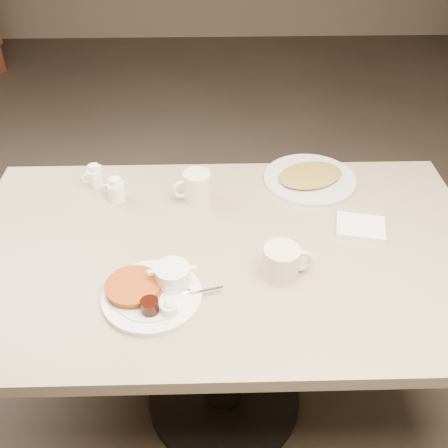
{
  "coord_description": "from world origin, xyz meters",
  "views": [
    {
      "loc": [
        -0.03,
        -1.12,
        1.73
      ],
      "look_at": [
        0.0,
        0.02,
        0.82
      ],
      "focal_mm": 41.72,
      "sensor_mm": 36.0,
      "label": 1
    }
  ],
  "objects_px": {
    "creamer_right": "(116,190)",
    "hash_plate": "(310,178)",
    "coffee_mug_far": "(196,187)",
    "coffee_mug_near": "(283,262)",
    "diner_table": "(224,289)",
    "main_plate": "(153,290)",
    "creamer_left": "(95,177)"
  },
  "relations": [
    {
      "from": "coffee_mug_far",
      "to": "creamer_left",
      "type": "relative_size",
      "value": 1.66
    },
    {
      "from": "main_plate",
      "to": "creamer_left",
      "type": "xyz_separation_m",
      "value": [
        -0.23,
        0.51,
        0.01
      ]
    },
    {
      "from": "coffee_mug_far",
      "to": "creamer_right",
      "type": "height_order",
      "value": "coffee_mug_far"
    },
    {
      "from": "coffee_mug_far",
      "to": "hash_plate",
      "type": "height_order",
      "value": "coffee_mug_far"
    },
    {
      "from": "coffee_mug_far",
      "to": "coffee_mug_near",
      "type": "bearing_deg",
      "value": -56.2
    },
    {
      "from": "coffee_mug_far",
      "to": "hash_plate",
      "type": "bearing_deg",
      "value": 14.29
    },
    {
      "from": "hash_plate",
      "to": "creamer_right",
      "type": "bearing_deg",
      "value": -172.01
    },
    {
      "from": "diner_table",
      "to": "main_plate",
      "type": "xyz_separation_m",
      "value": [
        -0.19,
        -0.19,
        0.19
      ]
    },
    {
      "from": "main_plate",
      "to": "creamer_left",
      "type": "relative_size",
      "value": 4.07
    },
    {
      "from": "coffee_mug_far",
      "to": "diner_table",
      "type": "bearing_deg",
      "value": -70.6
    },
    {
      "from": "main_plate",
      "to": "coffee_mug_far",
      "type": "relative_size",
      "value": 2.44
    },
    {
      "from": "diner_table",
      "to": "hash_plate",
      "type": "height_order",
      "value": "hash_plate"
    },
    {
      "from": "coffee_mug_near",
      "to": "coffee_mug_far",
      "type": "relative_size",
      "value": 1.06
    },
    {
      "from": "creamer_right",
      "to": "hash_plate",
      "type": "relative_size",
      "value": 0.2
    },
    {
      "from": "main_plate",
      "to": "coffee_mug_far",
      "type": "xyz_separation_m",
      "value": [
        0.1,
        0.42,
        0.03
      ]
    },
    {
      "from": "diner_table",
      "to": "hash_plate",
      "type": "distance_m",
      "value": 0.48
    },
    {
      "from": "diner_table",
      "to": "creamer_right",
      "type": "bearing_deg",
      "value": 144.25
    },
    {
      "from": "coffee_mug_near",
      "to": "creamer_left",
      "type": "relative_size",
      "value": 1.77
    },
    {
      "from": "creamer_left",
      "to": "creamer_right",
      "type": "bearing_deg",
      "value": -45.4
    },
    {
      "from": "coffee_mug_far",
      "to": "main_plate",
      "type": "bearing_deg",
      "value": -103.71
    },
    {
      "from": "coffee_mug_near",
      "to": "creamer_right",
      "type": "relative_size",
      "value": 1.77
    },
    {
      "from": "main_plate",
      "to": "creamer_right",
      "type": "bearing_deg",
      "value": 109.58
    },
    {
      "from": "coffee_mug_near",
      "to": "creamer_left",
      "type": "distance_m",
      "value": 0.72
    },
    {
      "from": "hash_plate",
      "to": "main_plate",
      "type": "bearing_deg",
      "value": -133.0
    },
    {
      "from": "main_plate",
      "to": "coffee_mug_far",
      "type": "bearing_deg",
      "value": 76.29
    },
    {
      "from": "diner_table",
      "to": "creamer_left",
      "type": "bearing_deg",
      "value": 142.19
    },
    {
      "from": "coffee_mug_far",
      "to": "creamer_left",
      "type": "distance_m",
      "value": 0.35
    },
    {
      "from": "creamer_right",
      "to": "coffee_mug_near",
      "type": "bearing_deg",
      "value": -36.18
    },
    {
      "from": "diner_table",
      "to": "coffee_mug_far",
      "type": "bearing_deg",
      "value": 109.4
    },
    {
      "from": "coffee_mug_near",
      "to": "coffee_mug_far",
      "type": "distance_m",
      "value": 0.42
    },
    {
      "from": "main_plate",
      "to": "hash_plate",
      "type": "distance_m",
      "value": 0.71
    },
    {
      "from": "main_plate",
      "to": "coffee_mug_near",
      "type": "height_order",
      "value": "coffee_mug_near"
    }
  ]
}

